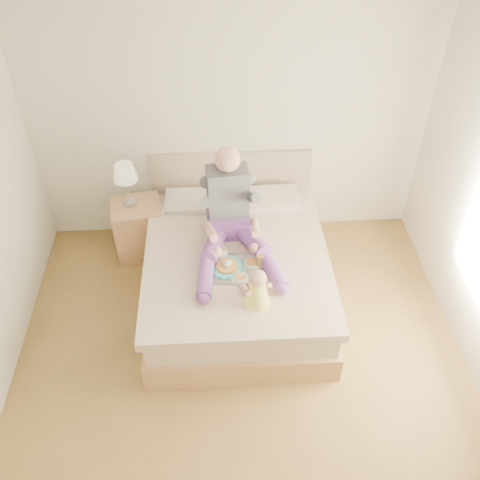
{
  "coord_description": "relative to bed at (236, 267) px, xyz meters",
  "views": [
    {
      "loc": [
        -0.17,
        -2.63,
        4.0
      ],
      "look_at": [
        0.03,
        0.92,
        0.82
      ],
      "focal_mm": 40.0,
      "sensor_mm": 36.0,
      "label": 1
    }
  ],
  "objects": [
    {
      "name": "room",
      "position": [
        0.08,
        -1.08,
        1.19
      ],
      "size": [
        4.02,
        4.22,
        2.71
      ],
      "color": "brown",
      "rests_on": "ground"
    },
    {
      "name": "bed",
      "position": [
        0.0,
        0.0,
        0.0
      ],
      "size": [
        1.7,
        2.18,
        1.0
      ],
      "color": "#A0734B",
      "rests_on": "ground"
    },
    {
      "name": "nightstand",
      "position": [
        -1.0,
        0.65,
        -0.01
      ],
      "size": [
        0.57,
        0.52,
        0.61
      ],
      "rotation": [
        0.0,
        0.0,
        0.15
      ],
      "color": "#A0734B",
      "rests_on": "ground"
    },
    {
      "name": "lamp",
      "position": [
        -1.05,
        0.68,
        0.67
      ],
      "size": [
        0.24,
        0.24,
        0.48
      ],
      "color": "#AAADB1",
      "rests_on": "nightstand"
    },
    {
      "name": "adult",
      "position": [
        -0.04,
        0.07,
        0.57
      ],
      "size": [
        0.8,
        1.16,
        0.94
      ],
      "rotation": [
        0.0,
        0.0,
        0.09
      ],
      "color": "#643585",
      "rests_on": "bed"
    },
    {
      "name": "tray",
      "position": [
        0.0,
        -0.33,
        0.32
      ],
      "size": [
        0.53,
        0.44,
        0.14
      ],
      "rotation": [
        0.0,
        0.0,
        -0.12
      ],
      "color": "#AAADB1",
      "rests_on": "bed"
    },
    {
      "name": "baby",
      "position": [
        0.14,
        -0.72,
        0.44
      ],
      "size": [
        0.27,
        0.32,
        0.36
      ],
      "rotation": [
        0.0,
        0.0,
        0.43
      ],
      "color": "#FFF550",
      "rests_on": "bed"
    }
  ]
}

